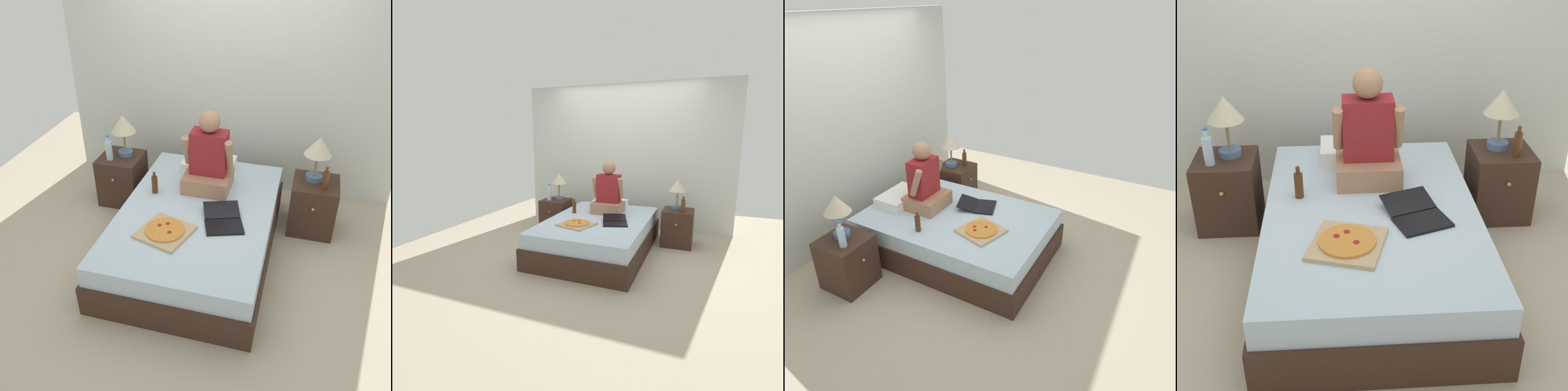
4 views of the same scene
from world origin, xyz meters
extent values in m
plane|color=tan|center=(0.00, 0.00, 0.00)|extent=(5.68, 5.68, 0.00)
cube|color=silver|center=(0.00, 1.38, 1.25)|extent=(3.68, 0.12, 2.50)
cube|color=#382319|center=(0.00, 0.00, 0.14)|extent=(1.38, 2.05, 0.28)
cube|color=silver|center=(0.00, 0.00, 0.37)|extent=(1.34, 1.99, 0.19)
cube|color=#382319|center=(-1.02, 0.66, 0.27)|extent=(0.44, 0.44, 0.54)
sphere|color=gold|center=(-1.02, 0.42, 0.38)|extent=(0.03, 0.03, 0.03)
cylinder|color=#4C6B93|center=(-0.98, 0.71, 0.56)|extent=(0.16, 0.16, 0.05)
cylinder|color=olive|center=(-0.98, 0.71, 0.70)|extent=(0.02, 0.02, 0.22)
cone|color=beige|center=(-0.98, 0.71, 0.90)|extent=(0.26, 0.26, 0.18)
cylinder|color=silver|center=(-1.10, 0.57, 0.64)|extent=(0.07, 0.07, 0.20)
cylinder|color=silver|center=(-1.10, 0.57, 0.77)|extent=(0.03, 0.03, 0.06)
cylinder|color=blue|center=(-1.10, 0.57, 0.81)|extent=(0.04, 0.03, 0.02)
cube|color=#382319|center=(1.02, 0.66, 0.27)|extent=(0.44, 0.44, 0.54)
sphere|color=gold|center=(1.02, 0.42, 0.38)|extent=(0.03, 0.03, 0.03)
cylinder|color=#4C6B93|center=(0.99, 0.71, 0.56)|extent=(0.16, 0.16, 0.05)
cylinder|color=olive|center=(0.99, 0.71, 0.70)|extent=(0.02, 0.02, 0.22)
cone|color=beige|center=(0.99, 0.71, 0.90)|extent=(0.26, 0.26, 0.18)
cylinder|color=#512D14|center=(1.09, 0.56, 0.63)|extent=(0.06, 0.06, 0.18)
cylinder|color=#512D14|center=(1.09, 0.56, 0.74)|extent=(0.03, 0.03, 0.05)
cube|color=white|center=(-0.07, 0.74, 0.53)|extent=(0.52, 0.34, 0.12)
cube|color=#A37556|center=(0.01, 0.40, 0.55)|extent=(0.44, 0.40, 0.16)
cube|color=maroon|center=(0.01, 0.43, 0.84)|extent=(0.34, 0.20, 0.42)
sphere|color=#A37556|center=(0.01, 0.43, 1.15)|extent=(0.20, 0.20, 0.20)
cylinder|color=#A37556|center=(-0.19, 0.38, 0.86)|extent=(0.07, 0.18, 0.32)
cylinder|color=#A37556|center=(0.21, 0.38, 0.86)|extent=(0.07, 0.18, 0.32)
cube|color=black|center=(0.30, -0.20, 0.48)|extent=(0.37, 0.31, 0.02)
cube|color=black|center=(0.23, 0.00, 0.51)|extent=(0.36, 0.29, 0.06)
cube|color=tan|center=(-0.16, -0.40, 0.48)|extent=(0.50, 0.50, 0.03)
cylinder|color=#CC7F33|center=(-0.16, -0.40, 0.50)|extent=(0.33, 0.33, 0.02)
cylinder|color=maroon|center=(-0.22, -0.36, 0.51)|extent=(0.04, 0.04, 0.00)
cylinder|color=maroon|center=(-0.11, -0.43, 0.51)|extent=(0.04, 0.04, 0.00)
cylinder|color=maroon|center=(-0.16, -0.32, 0.51)|extent=(0.04, 0.04, 0.00)
cylinder|color=#4C2811|center=(-0.46, 0.18, 0.55)|extent=(0.06, 0.06, 0.17)
cylinder|color=#4C2811|center=(-0.46, 0.18, 0.66)|extent=(0.03, 0.03, 0.05)
camera|label=1|loc=(0.85, -3.12, 2.71)|focal=40.00mm
camera|label=2|loc=(1.38, -3.93, 1.64)|focal=28.00mm
camera|label=3|loc=(-3.05, -1.99, 2.65)|focal=35.00mm
camera|label=4|loc=(-0.20, -2.95, 2.24)|focal=50.00mm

